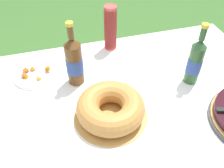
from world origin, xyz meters
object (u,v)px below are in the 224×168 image
bundt_cake (111,108)px  snack_plate_left (35,74)px  cup_stack (110,28)px  cider_bottle_green (195,61)px  cider_bottle_amber (74,61)px

bundt_cake → snack_plate_left: size_ratio=1.37×
cup_stack → cider_bottle_green: bearing=-51.8°
cup_stack → cider_bottle_amber: cider_bottle_amber is taller
cider_bottle_green → cider_bottle_amber: (-0.56, 0.16, 0.00)m
cider_bottle_amber → snack_plate_left: size_ratio=1.41×
bundt_cake → cup_stack: bearing=74.4°
bundt_cake → cup_stack: size_ratio=1.23×
bundt_cake → cider_bottle_green: bearing=14.3°
cup_stack → snack_plate_left: 0.49m
cider_bottle_green → cider_bottle_amber: cider_bottle_amber is taller
bundt_cake → cup_stack: (0.14, 0.52, 0.08)m
bundt_cake → cider_bottle_green: (0.46, 0.12, 0.07)m
cider_bottle_amber → snack_plate_left: cider_bottle_amber is taller
snack_plate_left → bundt_cake: bearing=-50.8°
cup_stack → snack_plate_left: cup_stack is taller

